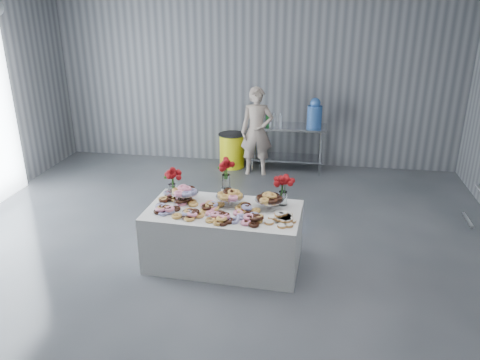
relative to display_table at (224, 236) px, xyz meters
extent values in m
plane|color=#3A3D42|center=(-0.16, -0.46, -0.38)|extent=(9.00, 9.00, 0.00)
cube|color=slate|center=(-0.16, 4.04, 1.62)|extent=(8.00, 0.04, 4.00)
cube|color=white|center=(0.00, 0.00, 0.00)|extent=(1.94, 1.09, 0.75)
cube|color=silver|center=(0.54, 3.64, 0.51)|extent=(1.50, 0.60, 0.04)
cube|color=silver|center=(0.54, 3.64, -0.12)|extent=(1.40, 0.55, 0.03)
cylinder|color=silver|center=(-0.11, 3.39, 0.05)|extent=(0.04, 0.04, 0.86)
cylinder|color=silver|center=(1.19, 3.39, 0.05)|extent=(0.04, 0.04, 0.86)
cylinder|color=silver|center=(-0.11, 3.89, 0.05)|extent=(0.04, 0.04, 0.86)
cylinder|color=silver|center=(1.19, 3.89, 0.05)|extent=(0.04, 0.04, 0.86)
cylinder|color=silver|center=(-0.54, 0.18, 0.44)|extent=(0.06, 0.06, 0.12)
cylinder|color=silver|center=(-0.54, 0.18, 0.50)|extent=(0.36, 0.36, 0.01)
cylinder|color=silver|center=(0.06, 0.15, 0.44)|extent=(0.06, 0.06, 0.12)
cylinder|color=silver|center=(0.06, 0.15, 0.50)|extent=(0.36, 0.36, 0.01)
cylinder|color=silver|center=(0.56, 0.12, 0.44)|extent=(0.06, 0.06, 0.12)
cylinder|color=silver|center=(0.56, 0.12, 0.50)|extent=(0.36, 0.36, 0.01)
cylinder|color=white|center=(-0.74, 0.28, 0.46)|extent=(0.11, 0.11, 0.18)
cylinder|color=#1E5919|center=(-0.74, 0.28, 0.59)|extent=(0.04, 0.04, 0.18)
cylinder|color=white|center=(0.71, 0.27, 0.46)|extent=(0.11, 0.11, 0.18)
cylinder|color=#1E5919|center=(0.71, 0.27, 0.59)|extent=(0.04, 0.04, 0.18)
cylinder|color=silver|center=(-0.03, 0.35, 0.45)|extent=(0.14, 0.14, 0.15)
cylinder|color=white|center=(-0.03, 0.35, 0.61)|extent=(0.11, 0.11, 0.18)
cylinder|color=#1E5919|center=(-0.03, 0.35, 0.75)|extent=(0.04, 0.04, 0.18)
cylinder|color=#3B73CB|center=(1.04, 3.64, 0.73)|extent=(0.28, 0.28, 0.40)
sphere|color=#3B73CB|center=(1.04, 3.64, 0.98)|extent=(0.20, 0.20, 0.20)
imported|color=#CC8C93|center=(-0.02, 3.34, 0.46)|extent=(0.65, 0.47, 1.68)
cylinder|color=yellow|center=(-0.56, 3.64, -0.04)|extent=(0.49, 0.49, 0.67)
cylinder|color=black|center=(-0.56, 3.64, 0.30)|extent=(0.53, 0.53, 0.02)
camera|label=1|loc=(1.06, -5.16, 2.83)|focal=35.00mm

